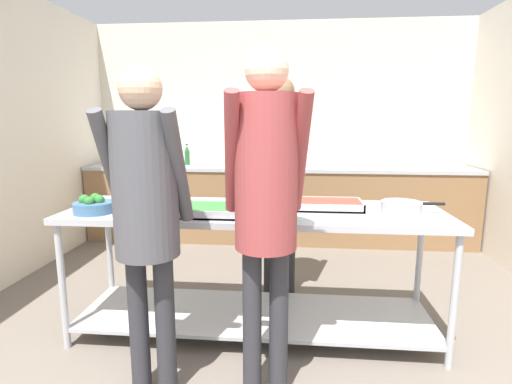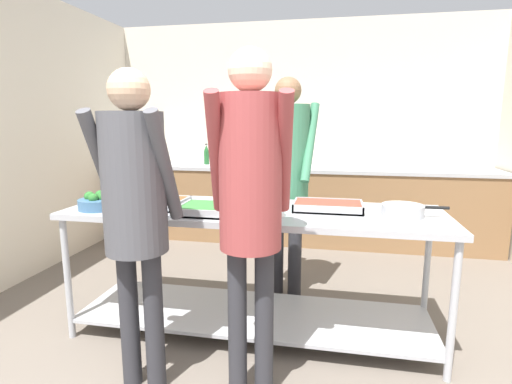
{
  "view_description": "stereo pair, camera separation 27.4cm",
  "coord_description": "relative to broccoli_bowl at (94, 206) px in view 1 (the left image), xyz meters",
  "views": [
    {
      "loc": [
        0.2,
        -1.03,
        1.46
      ],
      "look_at": [
        -0.06,
        1.66,
        0.97
      ],
      "focal_mm": 28.0,
      "sensor_mm": 36.0,
      "label": 1
    },
    {
      "loc": [
        0.47,
        -0.99,
        1.46
      ],
      "look_at": [
        -0.06,
        1.66,
        0.97
      ],
      "focal_mm": 28.0,
      "sensor_mm": 36.0,
      "label": 2
    }
  ],
  "objects": [
    {
      "name": "back_counter",
      "position": [
        1.08,
        2.39,
        -0.46
      ],
      "size": [
        4.58,
        0.65,
        0.91
      ],
      "color": "olive",
      "rests_on": "ground_plane"
    },
    {
      "name": "sauce_pan",
      "position": [
        1.97,
        0.18,
        -0.0
      ],
      "size": [
        0.4,
        0.26,
        0.07
      ],
      "color": "#ADAFB5",
      "rests_on": "serving_counter"
    },
    {
      "name": "wall_rear",
      "position": [
        1.08,
        2.76,
        0.41
      ],
      "size": [
        4.74,
        0.06,
        2.65
      ],
      "color": "beige",
      "rests_on": "ground_plane"
    },
    {
      "name": "broccoli_bowl",
      "position": [
        0.0,
        0.0,
        0.0
      ],
      "size": [
        0.25,
        0.25,
        0.12
      ],
      "color": "#3D668C",
      "rests_on": "serving_counter"
    },
    {
      "name": "guest_serving_left",
      "position": [
        0.54,
        -0.5,
        0.15
      ],
      "size": [
        0.42,
        0.33,
        1.71
      ],
      "color": "#2D2D33",
      "rests_on": "ground_plane"
    },
    {
      "name": "serving_tray_greens",
      "position": [
        0.36,
        0.14,
        -0.02
      ],
      "size": [
        0.39,
        0.33,
        0.05
      ],
      "color": "#ADAFB5",
      "rests_on": "serving_counter"
    },
    {
      "name": "serving_tray_roast",
      "position": [
        0.78,
        0.03,
        -0.02
      ],
      "size": [
        0.4,
        0.32,
        0.05
      ],
      "color": "#ADAFB5",
      "rests_on": "serving_counter"
    },
    {
      "name": "cook_behind_counter",
      "position": [
        1.17,
        0.83,
        0.2
      ],
      "size": [
        0.5,
        0.41,
        1.79
      ],
      "color": "#2D2D33",
      "rests_on": "ground_plane"
    },
    {
      "name": "water_bottle",
      "position": [
        -0.04,
        2.43,
        0.11
      ],
      "size": [
        0.06,
        0.06,
        0.26
      ],
      "color": "#23602D",
      "rests_on": "back_counter"
    },
    {
      "name": "serving_counter",
      "position": [
        1.02,
        0.19,
        -0.33
      ],
      "size": [
        2.49,
        0.76,
        0.87
      ],
      "color": "#ADAFB5",
      "rests_on": "ground_plane"
    },
    {
      "name": "plate_stack",
      "position": [
        1.14,
        0.04,
        -0.02
      ],
      "size": [
        0.23,
        0.23,
        0.06
      ],
      "color": "white",
      "rests_on": "serving_counter"
    },
    {
      "name": "guest_serving_right",
      "position": [
        1.14,
        -0.46,
        0.21
      ],
      "size": [
        0.45,
        0.4,
        1.8
      ],
      "color": "#2D2D33",
      "rests_on": "ground_plane"
    },
    {
      "name": "serving_tray_vegetables",
      "position": [
        1.51,
        0.27,
        -0.02
      ],
      "size": [
        0.45,
        0.28,
        0.05
      ],
      "color": "#ADAFB5",
      "rests_on": "serving_counter"
    }
  ]
}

